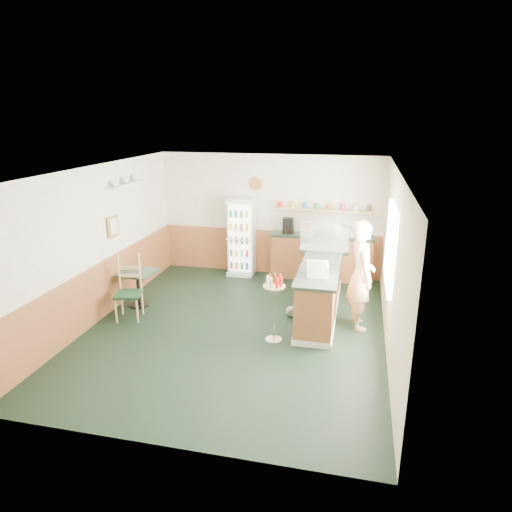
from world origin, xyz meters
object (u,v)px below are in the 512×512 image
(shopkeeper, at_px, (361,275))
(cash_register, at_px, (318,269))
(drinks_fridge, at_px, (242,237))
(condiment_stand, at_px, (274,299))
(cafe_chair, at_px, (130,285))
(cafe_table, at_px, (138,282))
(display_case, at_px, (325,238))

(shopkeeper, bearing_deg, cash_register, 100.13)
(drinks_fridge, height_order, condiment_stand, drinks_fridge)
(shopkeeper, xyz_separation_m, cafe_chair, (-4.00, -0.49, -0.33))
(condiment_stand, bearing_deg, cafe_chair, 173.02)
(shopkeeper, distance_m, cafe_chair, 4.05)
(shopkeeper, bearing_deg, drinks_fridge, 34.65)
(condiment_stand, distance_m, cafe_chair, 2.70)
(condiment_stand, relative_size, cafe_table, 1.61)
(drinks_fridge, bearing_deg, cafe_table, -123.16)
(drinks_fridge, distance_m, cafe_table, 2.68)
(shopkeeper, bearing_deg, cafe_chair, 81.39)
(display_case, distance_m, cash_register, 1.42)
(shopkeeper, relative_size, cafe_chair, 1.60)
(cash_register, bearing_deg, display_case, 82.70)
(drinks_fridge, xyz_separation_m, shopkeeper, (2.65, -2.20, 0.07))
(condiment_stand, xyz_separation_m, cafe_chair, (-2.68, 0.33, -0.12))
(cafe_table, distance_m, cafe_chair, 0.50)
(cafe_table, bearing_deg, drinks_fridge, 56.84)
(condiment_stand, distance_m, cafe_table, 2.90)
(shopkeeper, distance_m, cafe_table, 4.13)
(drinks_fridge, distance_m, condiment_stand, 3.30)
(drinks_fridge, distance_m, shopkeeper, 3.44)
(display_case, xyz_separation_m, cafe_chair, (-3.30, -1.57, -0.66))
(display_case, relative_size, shopkeeper, 0.49)
(shopkeeper, height_order, cafe_table, shopkeeper)
(drinks_fridge, relative_size, shopkeeper, 0.93)
(cafe_table, bearing_deg, shopkeeper, 0.29)
(cash_register, relative_size, condiment_stand, 0.33)
(cash_register, bearing_deg, cafe_chair, 175.39)
(drinks_fridge, distance_m, cash_register, 3.21)
(cash_register, xyz_separation_m, condiment_stand, (-0.63, -0.48, -0.38))
(shopkeeper, relative_size, condiment_stand, 1.70)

